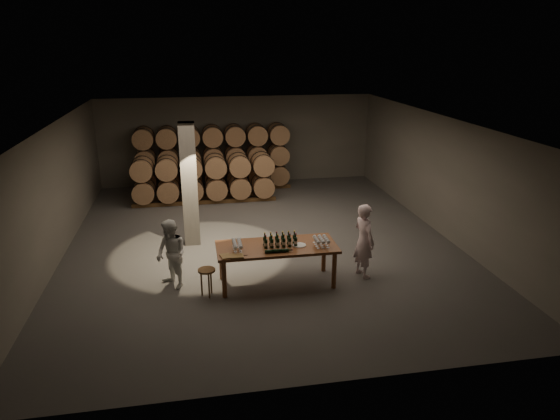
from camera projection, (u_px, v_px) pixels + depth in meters
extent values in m
plane|color=#585553|center=(261.00, 241.00, 13.39)|extent=(12.00, 12.00, 0.00)
plane|color=#605E59|center=(259.00, 121.00, 12.36)|extent=(12.00, 12.00, 0.00)
plane|color=#69655A|center=(238.00, 140.00, 18.46)|extent=(10.00, 0.00, 10.00)
plane|color=#69655A|center=(317.00, 293.00, 7.28)|extent=(10.00, 0.00, 10.00)
plane|color=#69655A|center=(55.00, 193.00, 12.04)|extent=(0.00, 12.00, 12.00)
plane|color=#69655A|center=(440.00, 175.00, 13.71)|extent=(0.00, 12.00, 12.00)
cube|color=slate|center=(189.00, 185.00, 12.76)|extent=(0.40, 0.40, 3.20)
cylinder|color=brown|center=(224.00, 279.00, 10.32)|extent=(0.10, 0.10, 0.84)
cylinder|color=brown|center=(334.00, 270.00, 10.72)|extent=(0.10, 0.10, 0.84)
cylinder|color=brown|center=(221.00, 262.00, 11.12)|extent=(0.10, 0.10, 0.84)
cylinder|color=brown|center=(324.00, 254.00, 11.52)|extent=(0.10, 0.10, 0.84)
cube|color=brown|center=(277.00, 247.00, 10.78)|extent=(2.60, 1.10, 0.06)
cube|color=brown|center=(215.00, 190.00, 17.77)|extent=(5.48, 0.10, 0.12)
cube|color=brown|center=(214.00, 185.00, 18.33)|extent=(5.48, 0.10, 0.12)
cylinder|color=#906441|center=(147.00, 179.00, 17.53)|extent=(0.70, 0.95, 0.70)
cylinder|color=black|center=(147.00, 181.00, 17.29)|extent=(0.73, 0.04, 0.73)
cylinder|color=black|center=(148.00, 178.00, 17.77)|extent=(0.73, 0.04, 0.73)
cylinder|color=#906441|center=(170.00, 178.00, 17.66)|extent=(0.70, 0.95, 0.70)
cylinder|color=black|center=(170.00, 180.00, 17.42)|extent=(0.73, 0.04, 0.73)
cylinder|color=black|center=(170.00, 177.00, 17.90)|extent=(0.73, 0.04, 0.73)
cylinder|color=#906441|center=(192.00, 177.00, 17.79)|extent=(0.70, 0.95, 0.70)
cylinder|color=black|center=(192.00, 179.00, 17.55)|extent=(0.73, 0.04, 0.73)
cylinder|color=black|center=(192.00, 176.00, 18.03)|extent=(0.73, 0.04, 0.73)
cylinder|color=#906441|center=(214.00, 176.00, 17.92)|extent=(0.70, 0.95, 0.70)
cylinder|color=black|center=(214.00, 178.00, 17.68)|extent=(0.73, 0.04, 0.73)
cylinder|color=black|center=(214.00, 175.00, 18.16)|extent=(0.73, 0.04, 0.73)
cylinder|color=#906441|center=(236.00, 175.00, 18.05)|extent=(0.70, 0.95, 0.70)
cylinder|color=black|center=(236.00, 177.00, 17.81)|extent=(0.73, 0.04, 0.73)
cylinder|color=black|center=(235.00, 174.00, 18.29)|extent=(0.73, 0.04, 0.73)
cylinder|color=#906441|center=(257.00, 174.00, 18.18)|extent=(0.70, 0.95, 0.70)
cylinder|color=black|center=(258.00, 176.00, 17.94)|extent=(0.73, 0.04, 0.73)
cylinder|color=black|center=(256.00, 173.00, 18.42)|extent=(0.73, 0.04, 0.73)
cylinder|color=#906441|center=(278.00, 174.00, 18.31)|extent=(0.70, 0.95, 0.70)
cylinder|color=black|center=(279.00, 175.00, 18.07)|extent=(0.73, 0.04, 0.73)
cylinder|color=black|center=(277.00, 172.00, 18.55)|extent=(0.73, 0.04, 0.73)
cylinder|color=#906441|center=(145.00, 159.00, 17.29)|extent=(0.70, 0.95, 0.70)
cylinder|color=black|center=(145.00, 161.00, 17.05)|extent=(0.73, 0.04, 0.73)
cylinder|color=black|center=(146.00, 157.00, 17.53)|extent=(0.73, 0.04, 0.73)
cylinder|color=#906441|center=(168.00, 158.00, 17.42)|extent=(0.70, 0.95, 0.70)
cylinder|color=black|center=(168.00, 160.00, 17.18)|extent=(0.73, 0.04, 0.73)
cylinder|color=black|center=(168.00, 156.00, 17.66)|extent=(0.73, 0.04, 0.73)
cylinder|color=#906441|center=(191.00, 157.00, 17.55)|extent=(0.70, 0.95, 0.70)
cylinder|color=black|center=(191.00, 159.00, 17.31)|extent=(0.73, 0.04, 0.73)
cylinder|color=black|center=(191.00, 156.00, 17.79)|extent=(0.73, 0.04, 0.73)
cylinder|color=#906441|center=(213.00, 156.00, 17.68)|extent=(0.70, 0.95, 0.70)
cylinder|color=black|center=(213.00, 158.00, 17.44)|extent=(0.73, 0.04, 0.73)
cylinder|color=black|center=(213.00, 155.00, 17.92)|extent=(0.73, 0.04, 0.73)
cylinder|color=#906441|center=(235.00, 155.00, 17.81)|extent=(0.70, 0.95, 0.70)
cylinder|color=black|center=(236.00, 157.00, 17.57)|extent=(0.73, 0.04, 0.73)
cylinder|color=black|center=(234.00, 154.00, 18.05)|extent=(0.73, 0.04, 0.73)
cylinder|color=#906441|center=(257.00, 155.00, 17.94)|extent=(0.70, 0.95, 0.70)
cylinder|color=black|center=(258.00, 156.00, 17.70)|extent=(0.73, 0.04, 0.73)
cylinder|color=black|center=(256.00, 153.00, 18.18)|extent=(0.73, 0.04, 0.73)
cylinder|color=#906441|center=(278.00, 154.00, 18.07)|extent=(0.70, 0.95, 0.70)
cylinder|color=black|center=(279.00, 155.00, 17.83)|extent=(0.73, 0.04, 0.73)
cylinder|color=black|center=(277.00, 152.00, 18.32)|extent=(0.73, 0.04, 0.73)
cylinder|color=#906441|center=(143.00, 138.00, 17.05)|extent=(0.70, 0.95, 0.70)
cylinder|color=black|center=(143.00, 139.00, 16.81)|extent=(0.73, 0.04, 0.73)
cylinder|color=black|center=(144.00, 136.00, 17.29)|extent=(0.73, 0.04, 0.73)
cylinder|color=#906441|center=(167.00, 137.00, 17.18)|extent=(0.70, 0.95, 0.70)
cylinder|color=black|center=(166.00, 138.00, 16.94)|extent=(0.73, 0.04, 0.73)
cylinder|color=black|center=(167.00, 136.00, 17.42)|extent=(0.73, 0.04, 0.73)
cylinder|color=#906441|center=(190.00, 136.00, 17.31)|extent=(0.70, 0.95, 0.70)
cylinder|color=black|center=(190.00, 138.00, 17.07)|extent=(0.73, 0.04, 0.73)
cylinder|color=black|center=(190.00, 135.00, 17.56)|extent=(0.73, 0.04, 0.73)
cylinder|color=#906441|center=(212.00, 136.00, 17.44)|extent=(0.70, 0.95, 0.70)
cylinder|color=black|center=(213.00, 137.00, 17.20)|extent=(0.73, 0.04, 0.73)
cylinder|color=black|center=(212.00, 134.00, 17.69)|extent=(0.73, 0.04, 0.73)
cylinder|color=#906441|center=(234.00, 135.00, 17.57)|extent=(0.70, 0.95, 0.70)
cylinder|color=black|center=(235.00, 136.00, 17.33)|extent=(0.73, 0.04, 0.73)
cylinder|color=black|center=(234.00, 134.00, 17.82)|extent=(0.73, 0.04, 0.73)
cylinder|color=#906441|center=(256.00, 134.00, 17.70)|extent=(0.70, 0.95, 0.70)
cylinder|color=black|center=(257.00, 135.00, 17.46)|extent=(0.73, 0.04, 0.73)
cylinder|color=black|center=(255.00, 133.00, 17.95)|extent=(0.73, 0.04, 0.73)
cylinder|color=#906441|center=(278.00, 133.00, 17.83)|extent=(0.70, 0.95, 0.70)
cylinder|color=black|center=(279.00, 135.00, 17.59)|extent=(0.73, 0.04, 0.73)
cylinder|color=black|center=(277.00, 132.00, 18.08)|extent=(0.73, 0.04, 0.73)
cube|color=brown|center=(205.00, 202.00, 16.40)|extent=(4.70, 0.10, 0.12)
cube|color=brown|center=(205.00, 197.00, 16.96)|extent=(4.70, 0.10, 0.12)
cylinder|color=#906441|center=(144.00, 191.00, 16.22)|extent=(0.70, 0.95, 0.70)
cylinder|color=black|center=(143.00, 193.00, 15.98)|extent=(0.73, 0.04, 0.73)
cylinder|color=black|center=(145.00, 188.00, 16.47)|extent=(0.73, 0.04, 0.73)
cylinder|color=#906441|center=(168.00, 189.00, 16.35)|extent=(0.70, 0.95, 0.70)
cylinder|color=black|center=(168.00, 192.00, 16.11)|extent=(0.73, 0.04, 0.73)
cylinder|color=black|center=(169.00, 187.00, 16.60)|extent=(0.73, 0.04, 0.73)
cylinder|color=#906441|center=(193.00, 188.00, 16.48)|extent=(0.70, 0.95, 0.70)
cylinder|color=black|center=(193.00, 190.00, 16.24)|extent=(0.73, 0.04, 0.73)
cylinder|color=black|center=(192.00, 186.00, 16.73)|extent=(0.73, 0.04, 0.73)
cylinder|color=#906441|center=(216.00, 187.00, 16.62)|extent=(0.70, 0.95, 0.70)
cylinder|color=black|center=(217.00, 189.00, 16.37)|extent=(0.73, 0.04, 0.73)
cylinder|color=black|center=(216.00, 185.00, 16.86)|extent=(0.73, 0.04, 0.73)
cylinder|color=#906441|center=(240.00, 186.00, 16.75)|extent=(0.70, 0.95, 0.70)
cylinder|color=black|center=(240.00, 188.00, 16.50)|extent=(0.73, 0.04, 0.73)
cylinder|color=black|center=(239.00, 184.00, 16.99)|extent=(0.73, 0.04, 0.73)
cylinder|color=#906441|center=(262.00, 185.00, 16.88)|extent=(0.70, 0.95, 0.70)
cylinder|color=black|center=(264.00, 187.00, 16.63)|extent=(0.73, 0.04, 0.73)
cylinder|color=black|center=(261.00, 183.00, 17.12)|extent=(0.73, 0.04, 0.73)
cylinder|color=#906441|center=(142.00, 169.00, 15.99)|extent=(0.70, 0.95, 0.70)
cylinder|color=black|center=(141.00, 170.00, 15.74)|extent=(0.73, 0.04, 0.73)
cylinder|color=black|center=(143.00, 167.00, 16.23)|extent=(0.73, 0.04, 0.73)
cylinder|color=#906441|center=(167.00, 167.00, 16.12)|extent=(0.70, 0.95, 0.70)
cylinder|color=black|center=(167.00, 169.00, 15.87)|extent=(0.73, 0.04, 0.73)
cylinder|color=black|center=(167.00, 166.00, 16.36)|extent=(0.73, 0.04, 0.73)
cylinder|color=#906441|center=(191.00, 166.00, 16.25)|extent=(0.70, 0.95, 0.70)
cylinder|color=black|center=(191.00, 168.00, 16.00)|extent=(0.73, 0.04, 0.73)
cylinder|color=black|center=(191.00, 165.00, 16.49)|extent=(0.73, 0.04, 0.73)
cylinder|color=#906441|center=(215.00, 165.00, 16.38)|extent=(0.70, 0.95, 0.70)
cylinder|color=black|center=(216.00, 167.00, 16.13)|extent=(0.73, 0.04, 0.73)
cylinder|color=black|center=(215.00, 164.00, 16.62)|extent=(0.73, 0.04, 0.73)
cylinder|color=#906441|center=(239.00, 164.00, 16.51)|extent=(0.70, 0.95, 0.70)
cylinder|color=black|center=(240.00, 166.00, 16.27)|extent=(0.73, 0.04, 0.73)
cylinder|color=black|center=(238.00, 163.00, 16.75)|extent=(0.73, 0.04, 0.73)
cylinder|color=#906441|center=(262.00, 164.00, 16.64)|extent=(0.70, 0.95, 0.70)
cylinder|color=black|center=(263.00, 165.00, 16.40)|extent=(0.73, 0.04, 0.73)
cylinder|color=black|center=(261.00, 162.00, 16.88)|extent=(0.73, 0.04, 0.73)
cylinder|color=black|center=(266.00, 244.00, 10.60)|extent=(0.07, 0.07, 0.20)
cylinder|color=silver|center=(266.00, 244.00, 10.60)|extent=(0.08, 0.08, 0.06)
cylinder|color=black|center=(266.00, 238.00, 10.55)|extent=(0.03, 0.03, 0.08)
cylinder|color=gold|center=(266.00, 236.00, 10.54)|extent=(0.03, 0.03, 0.02)
cylinder|color=black|center=(265.00, 241.00, 10.74)|extent=(0.07, 0.07, 0.20)
cylinder|color=silver|center=(265.00, 242.00, 10.74)|extent=(0.08, 0.08, 0.06)
cylinder|color=black|center=(265.00, 235.00, 10.69)|extent=(0.03, 0.03, 0.08)
cylinder|color=maroon|center=(265.00, 233.00, 10.68)|extent=(0.03, 0.03, 0.02)
cylinder|color=black|center=(272.00, 244.00, 10.62)|extent=(0.07, 0.07, 0.20)
cylinder|color=silver|center=(272.00, 244.00, 10.62)|extent=(0.08, 0.08, 0.06)
cylinder|color=black|center=(272.00, 237.00, 10.57)|extent=(0.03, 0.03, 0.08)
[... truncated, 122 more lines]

